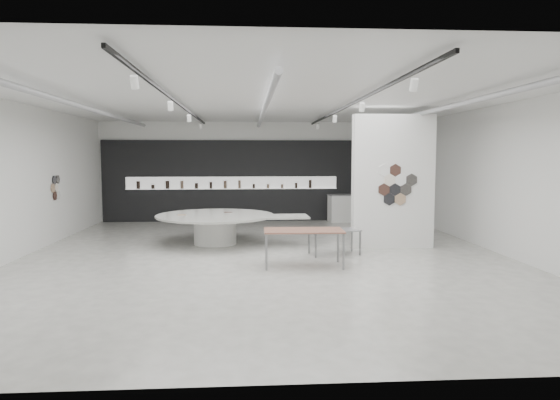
{
  "coord_description": "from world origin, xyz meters",
  "views": [
    {
      "loc": [
        -0.43,
        -12.22,
        2.48
      ],
      "look_at": [
        0.45,
        1.2,
        1.3
      ],
      "focal_mm": 32.0,
      "sensor_mm": 36.0,
      "label": 1
    }
  ],
  "objects": [
    {
      "name": "sample_table_stone",
      "position": [
        1.77,
        0.16,
        0.58
      ],
      "size": [
        1.33,
        0.83,
        0.64
      ],
      "rotation": [
        0.0,
        0.0,
        0.18
      ],
      "color": "gray",
      "rests_on": "ground"
    },
    {
      "name": "back_wall_display",
      "position": [
        -0.08,
        6.93,
        1.54
      ],
      "size": [
        11.8,
        0.27,
        3.1
      ],
      "color": "black",
      "rests_on": "ground"
    },
    {
      "name": "kitchen_counter",
      "position": [
        3.57,
        6.52,
        0.52
      ],
      "size": [
        1.88,
        0.87,
        1.44
      ],
      "rotation": [
        0.0,
        0.0,
        0.08
      ],
      "color": "white",
      "rests_on": "ground"
    },
    {
      "name": "display_island",
      "position": [
        -1.28,
        1.88,
        0.55
      ],
      "size": [
        4.33,
        3.44,
        0.85
      ],
      "rotation": [
        0.0,
        0.0,
        0.03
      ],
      "color": "white",
      "rests_on": "ground"
    },
    {
      "name": "room",
      "position": [
        -0.09,
        -0.0,
        2.07
      ],
      "size": [
        12.02,
        14.02,
        3.82
      ],
      "color": "beige",
      "rests_on": "ground"
    },
    {
      "name": "partition_column",
      "position": [
        3.5,
        1.0,
        1.8
      ],
      "size": [
        2.2,
        0.38,
        3.6
      ],
      "color": "white",
      "rests_on": "ground"
    },
    {
      "name": "sample_table_wood",
      "position": [
        0.83,
        -1.14,
        0.77
      ],
      "size": [
        1.8,
        0.93,
        0.83
      ],
      "rotation": [
        0.0,
        0.0,
        -0.03
      ],
      "color": "#885746",
      "rests_on": "ground"
    }
  ]
}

